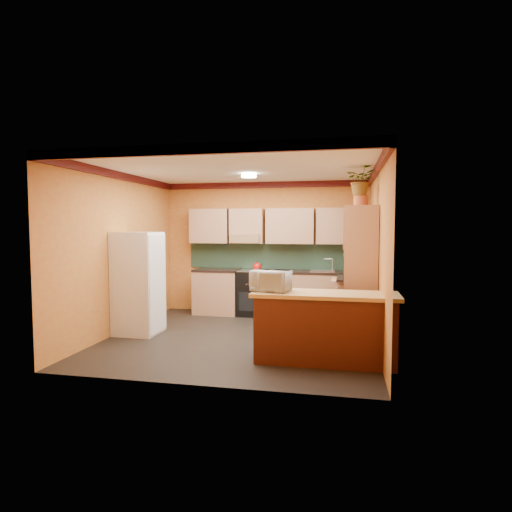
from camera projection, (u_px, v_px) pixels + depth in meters
The scene contains 15 objects.
room_shell at pixel (246, 208), 7.01m from camera, with size 4.24×4.24×2.72m.
base_cabinets_back at pixel (283, 294), 8.52m from camera, with size 3.65×0.60×0.88m, color tan.
countertop_back at pixel (284, 271), 8.49m from camera, with size 3.65×0.62×0.04m, color black.
stove at pixel (253, 293), 8.65m from camera, with size 0.58×0.58×0.91m, color black.
kettle at pixel (257, 266), 8.54m from camera, with size 0.17×0.17×0.18m, color #A8100B, non-canonical shape.
sink at pixel (323, 270), 8.33m from camera, with size 0.48×0.40×0.03m, color silver.
base_cabinets_right at pixel (355, 305), 7.37m from camera, with size 0.60×0.80×0.88m, color tan.
countertop_right at pixel (355, 279), 7.34m from camera, with size 0.62×0.80×0.04m, color black.
fridge at pixel (138, 283), 7.13m from camera, with size 0.68×0.66×1.70m, color white.
pantry at pixel (360, 275), 6.56m from camera, with size 0.48×0.90×2.10m, color tan.
fern_pot at pixel (361, 201), 6.53m from camera, with size 0.22×0.22×0.16m, color #A14827.
fern at pixel (361, 180), 6.50m from camera, with size 0.43×0.37×0.47m, color tan.
breakfast_bar at pixel (324, 330), 5.62m from camera, with size 1.80×0.55×0.88m, color #4A1D11.
bar_top at pixel (325, 295), 5.59m from camera, with size 1.90×0.65×0.05m, color tan.
microwave at pixel (271, 281), 5.72m from camera, with size 0.50×0.34×0.28m, color white.
Camera 1 is at (1.60, -6.58, 1.80)m, focal length 30.00 mm.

